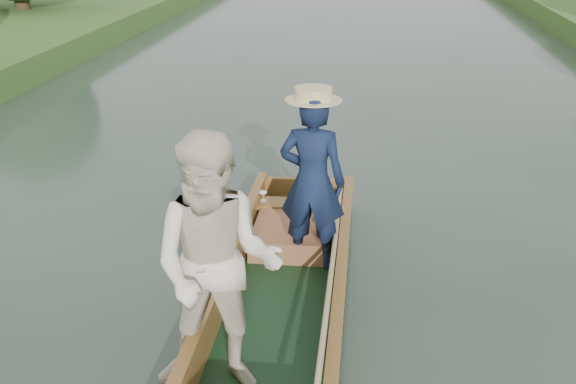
# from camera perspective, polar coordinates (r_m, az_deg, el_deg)

# --- Properties ---
(ground) EXTENTS (120.00, 120.00, 0.00)m
(ground) POSITION_cam_1_polar(r_m,az_deg,el_deg) (6.36, -0.60, -9.97)
(ground) COLOR #283D30
(ground) RESTS_ON ground
(punt) EXTENTS (1.33, 5.00, 1.99)m
(punt) POSITION_cam_1_polar(r_m,az_deg,el_deg) (5.81, -1.97, -5.23)
(punt) COLOR black
(punt) RESTS_ON ground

